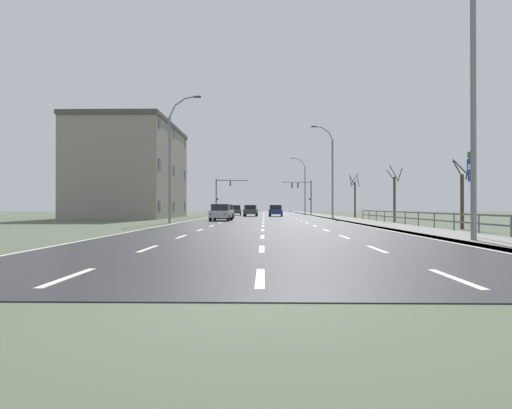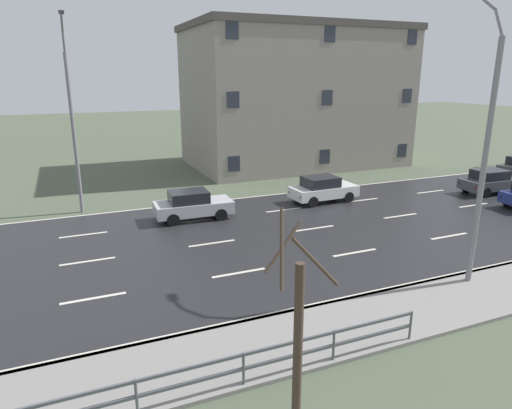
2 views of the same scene
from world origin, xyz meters
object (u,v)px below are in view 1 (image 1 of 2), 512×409
at_px(street_lamp_distant, 304,187).
at_px(car_distant, 276,211).
at_px(car_near_left, 221,212).
at_px(traffic_signal_left, 222,191).
at_px(street_lamp_left_bank, 172,161).
at_px(car_far_right, 226,211).
at_px(street_lamp_midground, 331,173).
at_px(street_lamp_foreground, 470,92).
at_px(car_near_right, 251,211).
at_px(traffic_signal_right, 304,191).
at_px(highway_sign, 471,182).
at_px(car_mid_centre, 235,210).
at_px(brick_building, 132,171).

bearing_deg(street_lamp_distant, car_distant, -105.61).
distance_m(car_distant, car_near_left, 19.82).
bearing_deg(car_distant, traffic_signal_left, 128.03).
relative_size(street_lamp_left_bank, car_far_right, 2.48).
relative_size(street_lamp_midground, car_near_left, 2.47).
height_order(street_lamp_foreground, street_lamp_left_bank, street_lamp_foreground).
xyz_separation_m(street_lamp_left_bank, car_near_right, (5.63, 24.83, -4.24)).
height_order(street_lamp_left_bank, car_near_right, street_lamp_left_bank).
height_order(street_lamp_midground, traffic_signal_right, street_lamp_midground).
distance_m(traffic_signal_left, car_near_left, 31.71).
relative_size(traffic_signal_right, car_far_right, 1.37).
bearing_deg(car_near_left, car_distant, 75.66).
relative_size(street_lamp_midground, highway_sign, 2.87).
xyz_separation_m(traffic_signal_left, car_mid_centre, (2.57, -5.58, -3.16)).
xyz_separation_m(street_lamp_left_bank, highway_sign, (15.81, -17.45, -2.75)).
height_order(traffic_signal_left, car_far_right, traffic_signal_left).
relative_size(highway_sign, brick_building, 0.20).
bearing_deg(traffic_signal_left, street_lamp_midground, -59.07).
height_order(street_lamp_distant, car_near_left, street_lamp_distant).
distance_m(street_lamp_left_bank, traffic_signal_left, 36.86).
xyz_separation_m(traffic_signal_right, car_near_left, (-10.60, -32.03, -3.14)).
height_order(street_lamp_distant, street_lamp_left_bank, street_lamp_distant).
bearing_deg(street_lamp_distant, highway_sign, -89.11).
height_order(car_far_right, car_near_left, same).
distance_m(highway_sign, car_near_right, 43.52).
bearing_deg(car_near_right, car_mid_centre, 114.07).
bearing_deg(car_distant, car_near_left, -103.17).
relative_size(street_lamp_midground, car_mid_centre, 2.45).
distance_m(car_near_right, car_mid_centre, 6.92).
bearing_deg(car_far_right, brick_building, 158.42).
bearing_deg(traffic_signal_right, car_near_right, -123.78).
bearing_deg(street_lamp_distant, street_lamp_foreground, -89.96).
height_order(street_lamp_midground, car_near_right, street_lamp_midground).
bearing_deg(street_lamp_midground, street_lamp_foreground, -89.96).
xyz_separation_m(car_far_right, brick_building, (-11.92, 4.14, 4.88)).
xyz_separation_m(street_lamp_left_bank, car_mid_centre, (3.06, 31.26, -4.24)).
xyz_separation_m(street_lamp_foreground, car_mid_centre, (-11.83, 50.54, -4.65)).
bearing_deg(brick_building, street_lamp_left_bank, -63.82).
bearing_deg(street_lamp_foreground, highway_sign, 63.23).
relative_size(street_lamp_left_bank, car_distant, 2.47).
relative_size(street_lamp_distant, brick_building, 0.59).
bearing_deg(car_near_left, car_far_right, 94.23).
height_order(street_lamp_left_bank, highway_sign, street_lamp_left_bank).
bearing_deg(traffic_signal_right, car_far_right, -114.61).
height_order(street_lamp_left_bank, car_distant, street_lamp_left_bank).
bearing_deg(car_distant, car_mid_centre, 134.79).
relative_size(street_lamp_midground, street_lamp_distant, 0.99).
bearing_deg(street_lamp_midground, car_mid_centre, 122.68).
height_order(car_far_right, brick_building, brick_building).
xyz_separation_m(street_lamp_left_bank, car_distant, (9.10, 24.44, -4.24)).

